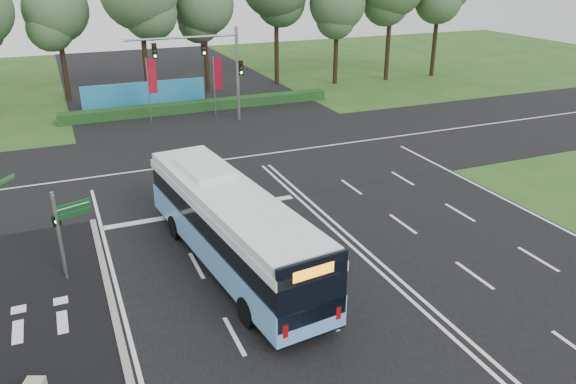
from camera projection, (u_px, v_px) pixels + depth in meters
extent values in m
plane|color=#25501A|center=(340.00, 237.00, 25.16)|extent=(120.00, 120.00, 0.00)
cube|color=black|center=(340.00, 237.00, 25.16)|extent=(20.00, 120.00, 0.04)
cube|color=black|center=(251.00, 156.00, 35.35)|extent=(120.00, 14.00, 0.05)
cube|color=black|center=(41.00, 345.00, 18.12)|extent=(5.00, 18.00, 0.06)
cube|color=gray|center=(117.00, 327.00, 18.97)|extent=(0.25, 18.00, 0.12)
cube|color=#60A0E0|center=(231.00, 242.00, 22.43)|extent=(3.97, 12.55, 1.13)
cube|color=black|center=(232.00, 253.00, 22.63)|extent=(3.93, 12.49, 0.31)
cube|color=black|center=(230.00, 218.00, 22.04)|extent=(3.84, 12.36, 0.98)
cube|color=white|center=(230.00, 204.00, 21.80)|extent=(3.97, 12.55, 0.36)
cube|color=white|center=(229.00, 196.00, 21.66)|extent=(3.86, 12.06, 0.36)
cube|color=white|center=(204.00, 168.00, 23.60)|extent=(1.99, 3.25, 0.26)
cube|color=black|center=(312.00, 292.00, 17.11)|extent=(2.49, 0.40, 2.26)
cube|color=orange|center=(313.00, 272.00, 16.80)|extent=(1.44, 0.22, 0.36)
cylinder|color=black|center=(175.00, 227.00, 24.91)|extent=(0.41, 1.10, 1.07)
cylinder|color=black|center=(225.00, 216.00, 26.01)|extent=(0.41, 1.10, 1.07)
cylinder|color=black|center=(247.00, 312.00, 18.97)|extent=(0.41, 1.10, 1.07)
cylinder|color=black|center=(308.00, 292.00, 20.06)|extent=(0.41, 1.10, 1.07)
cylinder|color=gray|center=(59.00, 234.00, 21.61)|extent=(0.14, 0.14, 3.50)
cube|color=black|center=(57.00, 221.00, 21.21)|extent=(0.32, 0.26, 0.40)
sphere|color=#19F233|center=(57.00, 222.00, 21.13)|extent=(0.14, 0.14, 0.14)
cylinder|color=gray|center=(60.00, 239.00, 21.16)|extent=(0.11, 0.11, 3.59)
cube|color=#0B4017|center=(73.00, 206.00, 21.13)|extent=(1.29, 0.51, 0.27)
cube|color=#0B4017|center=(74.00, 213.00, 21.25)|extent=(1.29, 0.51, 0.20)
cube|color=white|center=(73.00, 206.00, 21.10)|extent=(1.19, 0.43, 0.04)
cylinder|color=gray|center=(149.00, 90.00, 42.09)|extent=(0.08, 0.08, 4.82)
cube|color=maroon|center=(152.00, 76.00, 41.82)|extent=(0.64, 0.04, 2.57)
cylinder|color=gray|center=(214.00, 86.00, 43.83)|extent=(0.07, 0.07, 4.61)
cube|color=maroon|center=(218.00, 74.00, 43.47)|extent=(0.59, 0.24, 2.46)
cylinder|color=gray|center=(238.00, 75.00, 41.95)|extent=(0.24, 0.24, 7.00)
cylinder|color=gray|center=(182.00, 38.00, 39.40)|extent=(8.00, 0.16, 0.16)
cube|color=black|center=(203.00, 48.00, 40.24)|extent=(0.32, 0.28, 1.05)
cube|color=black|center=(154.00, 51.00, 38.99)|extent=(0.32, 0.28, 1.05)
cube|color=black|center=(241.00, 68.00, 41.85)|extent=(0.32, 0.28, 1.05)
cube|color=#163613|center=(200.00, 106.00, 45.83)|extent=(22.00, 1.20, 0.80)
cube|color=teal|center=(145.00, 95.00, 46.25)|extent=(10.00, 0.30, 2.20)
cylinder|color=black|center=(63.00, 59.00, 47.91)|extent=(0.44, 0.44, 7.23)
sphere|color=#365431|center=(56.00, 10.00, 46.36)|extent=(5.33, 5.33, 5.33)
cylinder|color=black|center=(144.00, 51.00, 47.55)|extent=(0.44, 0.44, 8.62)
cylinder|color=black|center=(206.00, 51.00, 51.31)|extent=(0.44, 0.44, 7.37)
sphere|color=#365431|center=(203.00, 4.00, 49.73)|extent=(5.43, 5.43, 5.43)
cylinder|color=black|center=(276.00, 37.00, 54.09)|extent=(0.44, 0.44, 9.01)
cylinder|color=black|center=(336.00, 46.00, 54.53)|extent=(0.44, 0.44, 7.25)
sphere|color=#365431|center=(337.00, 3.00, 52.98)|extent=(5.34, 5.34, 5.34)
cylinder|color=black|center=(389.00, 35.00, 56.01)|extent=(0.44, 0.44, 8.84)
cylinder|color=black|center=(436.00, 32.00, 57.94)|extent=(0.44, 0.44, 9.02)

